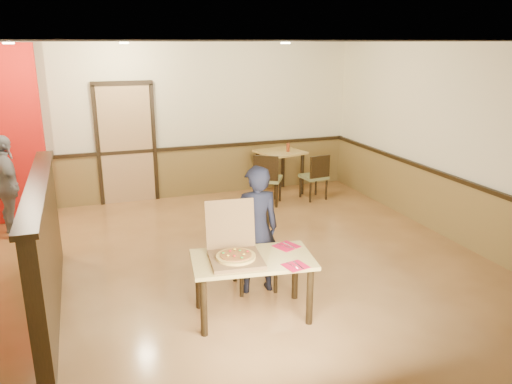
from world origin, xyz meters
The scene contains 25 objects.
floor centered at (0.00, 0.00, 0.00)m, with size 7.00×7.00×0.00m, color #BA8248.
ceiling centered at (0.00, 0.00, 2.80)m, with size 7.00×7.00×0.00m, color black.
wall_back centered at (0.00, 3.50, 1.40)m, with size 7.00×7.00×0.00m, color beige.
wall_right centered at (3.50, 0.00, 1.40)m, with size 7.00×7.00×0.00m, color beige.
wainscot_back centered at (0.00, 3.47, 0.45)m, with size 7.00×0.04×0.90m, color olive.
chair_rail_back centered at (0.00, 3.45, 0.92)m, with size 7.00×0.06×0.06m, color black.
wainscot_right centered at (3.47, 0.00, 0.45)m, with size 0.04×7.00×0.90m, color olive.
chair_rail_right centered at (3.45, 0.00, 0.92)m, with size 0.06×7.00×0.06m, color black.
back_door centered at (-0.80, 3.46, 1.05)m, with size 0.90×0.06×2.10m, color tan.
booth_partition centered at (-2.00, -0.20, 0.74)m, with size 0.20×3.10×1.44m.
spot_a centered at (-2.30, 1.80, 2.78)m, with size 0.14×0.14×0.02m, color beige.
spot_b centered at (-0.80, 2.50, 2.78)m, with size 0.14×0.14×0.02m, color beige.
spot_c centered at (1.40, 1.50, 2.78)m, with size 0.14×0.14×0.02m, color beige.
main_table centered at (0.01, -1.05, 0.56)m, with size 1.33×0.87×0.66m.
diner_chair centered at (0.25, -0.37, 0.54)m, with size 0.53×0.53×0.98m.
side_chair_left centered at (1.49, 2.44, 0.51)m, with size 0.63×0.63×0.92m.
side_chair_right centered at (2.43, 2.44, 0.46)m, with size 0.47×0.47×0.85m.
side_table centered at (1.97, 3.05, 0.64)m, with size 0.93×0.93×0.82m.
diner centered at (0.23, -0.52, 0.75)m, with size 0.55×0.36×1.50m, color black.
passerby centered at (-2.63, 2.36, 0.76)m, with size 0.89×0.37×1.52m, color gray.
pizza_box centered at (-0.17, -1.02, 0.74)m, with size 0.59×0.67×0.55m.
pizza centered at (-0.18, -1.07, 0.72)m, with size 0.40×0.40×0.03m, color gold.
napkin_near centered at (0.34, -1.38, 0.67)m, with size 0.26×0.26×0.01m.
napkin_far centered at (0.45, -0.89, 0.67)m, with size 0.30×0.30×0.01m.
condiment centered at (2.09, 2.95, 0.90)m, with size 0.06×0.06×0.16m, color maroon.
Camera 1 is at (-1.53, -5.51, 2.79)m, focal length 35.00 mm.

